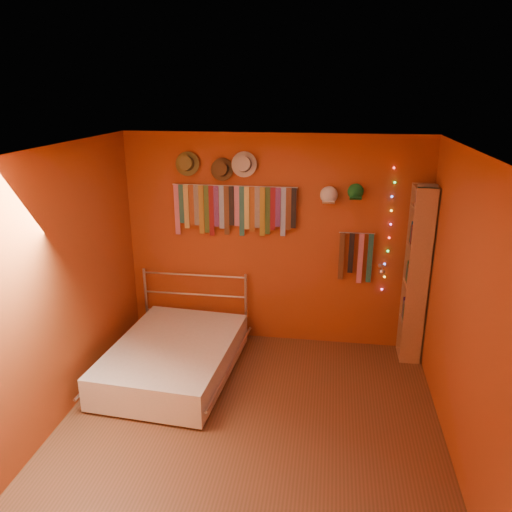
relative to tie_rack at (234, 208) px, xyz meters
The scene contains 16 objects.
ground 2.41m from the tie_rack, 74.83° to the right, with size 3.50×3.50×0.00m, color brown.
back_wall 0.62m from the tie_rack, ahead, with size 3.50×0.02×2.50m, color #903717.
right_wall 2.81m from the tie_rack, 37.36° to the right, with size 0.02×3.50×2.50m, color #903717.
left_wall 2.16m from the tie_rack, 127.51° to the right, with size 0.02×3.50×2.50m, color #903717.
ceiling 1.94m from the tie_rack, 74.83° to the right, with size 3.50×3.50×0.02m, color white.
tie_rack is the anchor object (origin of this frame).
small_tie_rack 1.50m from the tie_rack, ahead, with size 0.40×0.03×0.60m.
fedora_olive 0.72m from the tie_rack, behind, with size 0.28×0.15×0.27m.
fedora_brown 0.46m from the tie_rack, 168.06° to the right, with size 0.26×0.14×0.25m.
fedora_white 0.52m from the tie_rack, 13.69° to the right, with size 0.29×0.16×0.28m.
cap_white 1.09m from the tie_rack, ahead, with size 0.19×0.24×0.19m.
cap_green 1.38m from the tie_rack, ahead, with size 0.18×0.22×0.18m.
fairy_lights 1.77m from the tie_rack, ahead, with size 0.06×0.02×1.43m.
reading_lamp 1.81m from the tie_rack, ahead, with size 0.07×0.32×0.09m.
bookshelf 2.21m from the tie_rack, ahead, with size 0.25×0.34×2.00m.
bed 1.80m from the tie_rack, 117.66° to the right, with size 1.42×1.83×0.86m.
Camera 1 is at (0.65, -3.81, 2.96)m, focal length 35.00 mm.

